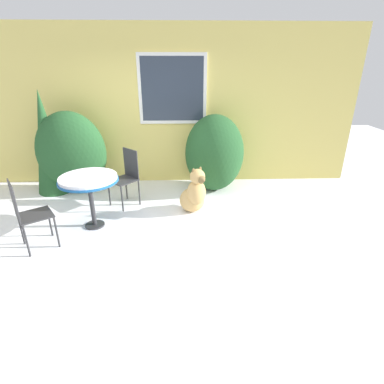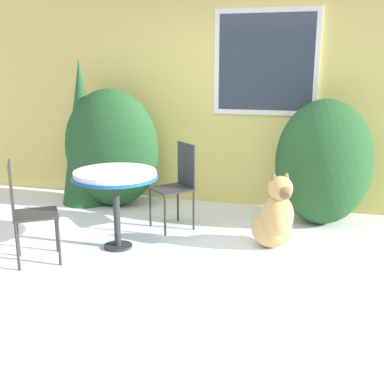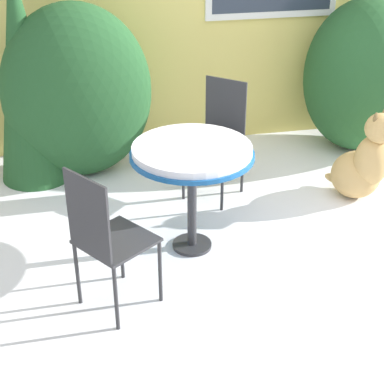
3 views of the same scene
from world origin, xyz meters
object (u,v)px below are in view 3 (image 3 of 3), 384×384
object	(u,v)px
patio_chair_near_table	(218,134)
dog	(364,164)
patio_chair_far_side	(106,236)
patio_table	(192,158)

from	to	relation	value
patio_chair_near_table	dog	world-z (taller)	patio_chair_near_table
patio_chair_near_table	patio_chair_far_side	bearing A→B (deg)	-84.66
patio_chair_near_table	patio_chair_far_side	distance (m)	1.67
patio_chair_near_table	patio_table	bearing A→B (deg)	-73.76
patio_table	patio_chair_far_side	xyz separation A→B (m)	(-0.63, -0.56, -0.18)
patio_chair_near_table	dog	size ratio (longest dim) A/B	1.21
patio_chair_far_side	dog	xyz separation A→B (m)	(2.14, 0.97, -0.22)
patio_table	patio_chair_far_side	size ratio (longest dim) A/B	0.88
patio_table	patio_chair_near_table	world-z (taller)	patio_chair_near_table
dog	patio_table	bearing A→B (deg)	162.57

